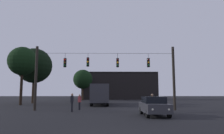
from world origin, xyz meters
TOP-DOWN VIEW (x-y plane):
  - ground_plane at (0.00, 24.50)m, footprint 168.00×168.00m
  - overhead_signal_span at (-0.02, 13.47)m, footprint 14.88×0.44m
  - city_bus at (-0.91, 24.09)m, footprint 2.69×11.04m
  - car_near_right at (3.97, 8.24)m, footprint 1.83×4.35m
  - pedestrian_crossing_left at (-3.18, 11.88)m, footprint 0.25×0.37m
  - pedestrian_crossing_center at (-2.77, 14.23)m, footprint 0.33×0.41m
  - pedestrian_crossing_right at (4.54, 11.56)m, footprint 0.34×0.42m
  - corner_building at (3.44, 52.44)m, footprint 20.55×10.21m
  - tree_left_silhouette at (-5.91, 42.92)m, footprint 4.72×4.72m
  - tree_behind_building at (-12.91, 28.81)m, footprint 6.21×6.21m
  - tree_right_far at (-12.81, 23.34)m, footprint 4.38×4.38m

SIDE VIEW (x-z plane):
  - ground_plane at x=0.00m, z-range 0.00..0.00m
  - car_near_right at x=3.97m, z-range 0.04..1.56m
  - pedestrian_crossing_center at x=-2.77m, z-range 0.11..1.76m
  - pedestrian_crossing_right at x=4.54m, z-range 0.12..1.85m
  - pedestrian_crossing_left at x=-3.18m, z-range 0.12..1.88m
  - city_bus at x=-0.91m, z-range 0.37..3.37m
  - corner_building at x=3.44m, z-range 0.00..7.44m
  - overhead_signal_span at x=-0.02m, z-range 0.48..7.23m
  - tree_left_silhouette at x=-5.91m, z-range 1.35..8.82m
  - tree_right_far at x=-12.81m, z-range 2.18..11.01m
  - tree_behind_building at x=-12.91m, z-range 1.75..11.50m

